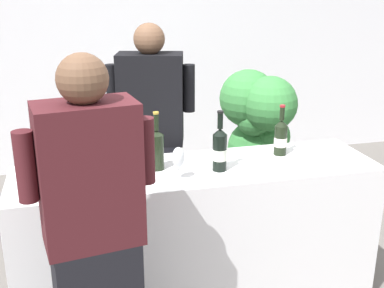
{
  "coord_description": "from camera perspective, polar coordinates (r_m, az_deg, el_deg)",
  "views": [
    {
      "loc": [
        -0.68,
        -2.54,
        1.94
      ],
      "look_at": [
        -0.04,
        0.0,
        1.06
      ],
      "focal_mm": 45.1,
      "sensor_mm": 36.0,
      "label": 1
    }
  ],
  "objects": [
    {
      "name": "wall_back",
      "position": [
        5.21,
        -6.84,
        12.48
      ],
      "size": [
        8.0,
        0.1,
        2.8
      ],
      "primitive_type": "cube",
      "color": "white",
      "rests_on": "ground_plane"
    },
    {
      "name": "counter",
      "position": [
        3.02,
        0.66,
        -10.89
      ],
      "size": [
        2.15,
        0.59,
        0.91
      ],
      "primitive_type": "cube",
      "color": "white",
      "rests_on": "ground_plane"
    },
    {
      "name": "wine_bottle_0",
      "position": [
        2.81,
        -12.06,
        -0.86
      ],
      "size": [
        0.08,
        0.08,
        0.33
      ],
      "color": "black",
      "rests_on": "counter"
    },
    {
      "name": "wine_bottle_1",
      "position": [
        2.75,
        3.3,
        -0.61
      ],
      "size": [
        0.08,
        0.08,
        0.35
      ],
      "color": "black",
      "rests_on": "counter"
    },
    {
      "name": "wine_bottle_2",
      "position": [
        3.06,
        10.45,
        0.8
      ],
      "size": [
        0.08,
        0.08,
        0.32
      ],
      "color": "black",
      "rests_on": "counter"
    },
    {
      "name": "wine_bottle_3",
      "position": [
        2.71,
        -8.72,
        -1.4
      ],
      "size": [
        0.08,
        0.08,
        0.34
      ],
      "color": "black",
      "rests_on": "counter"
    },
    {
      "name": "wine_bottle_4",
      "position": [
        2.55,
        -16.05,
        -2.93
      ],
      "size": [
        0.08,
        0.08,
        0.32
      ],
      "color": "black",
      "rests_on": "counter"
    },
    {
      "name": "wine_bottle_5",
      "position": [
        2.77,
        -4.19,
        -0.53
      ],
      "size": [
        0.08,
        0.08,
        0.34
      ],
      "color": "black",
      "rests_on": "counter"
    },
    {
      "name": "wine_glass",
      "position": [
        2.62,
        -1.62,
        -1.77
      ],
      "size": [
        0.08,
        0.08,
        0.19
      ],
      "color": "silver",
      "rests_on": "counter"
    },
    {
      "name": "ice_bucket",
      "position": [
        2.81,
        -17.3,
        -1.4
      ],
      "size": [
        0.24,
        0.24,
        0.22
      ],
      "color": "silver",
      "rests_on": "counter"
    },
    {
      "name": "person_server",
      "position": [
        3.34,
        -4.72,
        -0.94
      ],
      "size": [
        0.57,
        0.34,
        1.7
      ],
      "color": "black",
      "rests_on": "ground_plane"
    },
    {
      "name": "person_guest",
      "position": [
        2.19,
        -11.39,
        -12.45
      ],
      "size": [
        0.56,
        0.3,
        1.69
      ],
      "color": "black",
      "rests_on": "ground_plane"
    },
    {
      "name": "potted_shrub",
      "position": [
        3.92,
        7.8,
        1.74
      ],
      "size": [
        0.58,
        0.67,
        1.3
      ],
      "color": "brown",
      "rests_on": "ground_plane"
    }
  ]
}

